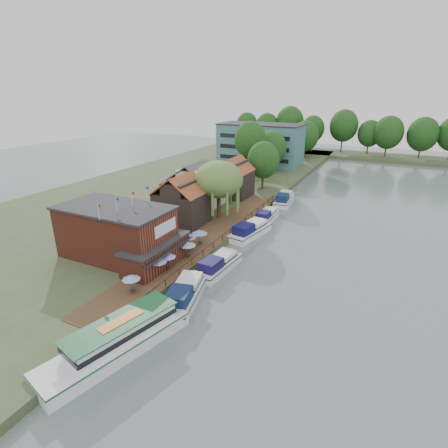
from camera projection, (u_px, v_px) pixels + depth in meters
The scene contains 29 objects.
ground at pixel (224, 285), 43.56m from camera, with size 260.00×260.00×0.00m, color #505D5B.
land_bank at pixel (178, 188), 85.10m from camera, with size 50.00×140.00×1.00m, color #384728.
quay_deck at pixel (207, 238), 54.87m from camera, with size 6.00×50.00×0.10m, color #47301E.
quay_rail at pixel (224, 237), 54.01m from camera, with size 0.20×49.00×1.00m, color black, non-canonical shape.
pub at pixel (128, 234), 46.86m from camera, with size 20.00×11.00×7.30m, color maroon, non-canonical shape.
hotel_block at pixel (260, 144), 108.70m from camera, with size 25.40×12.40×12.30m, color #38666B, non-canonical shape.
cottage_a at pixel (182, 200), 59.61m from camera, with size 8.60×7.60×8.50m, color black, non-canonical shape.
cottage_b at pixel (197, 184), 69.22m from camera, with size 9.60×8.60×8.50m, color beige, non-canonical shape.
cottage_c at pixel (234, 177), 75.10m from camera, with size 7.60×7.60×8.50m, color black, non-canonical shape.
willow at pixel (219, 190), 61.59m from camera, with size 8.60×8.60×10.43m, color #476B2D, non-canonical shape.
umbrella_0 at pixel (132, 284), 39.31m from camera, with size 2.10×2.10×2.38m, color #1B4595, non-canonical shape.
umbrella_1 at pixel (158, 267), 43.21m from camera, with size 2.38×2.38×2.38m, color navy, non-canonical shape.
umbrella_2 at pixel (168, 261), 44.53m from camera, with size 2.27×2.27×2.38m, color navy, non-canonical shape.
umbrella_3 at pixel (188, 250), 47.83m from camera, with size 2.40×2.40×2.38m, color navy, non-canonical shape.
umbrella_4 at pixel (189, 242), 50.38m from camera, with size 2.29×2.29×2.38m, color #1B4099, non-canonical shape.
umbrella_5 at pixel (200, 237), 51.81m from camera, with size 2.42×2.42×2.38m, color navy, non-canonical shape.
cruiser_0 at pixel (185, 292), 39.70m from camera, with size 3.40×10.52×2.57m, color silver, non-canonical shape.
cruiser_1 at pixel (219, 263), 46.58m from camera, with size 3.20×9.89×2.40m, color silver, non-canonical shape.
cruiser_2 at pixel (250, 229), 57.76m from camera, with size 3.45×10.65×2.61m, color white, non-canonical shape.
cruiser_3 at pixel (267, 215), 64.74m from camera, with size 3.00×9.28×2.22m, color white, non-canonical shape.
cruiser_4 at pixel (284, 198), 74.54m from camera, with size 3.39×10.47×2.56m, color white, non-canonical shape.
tour_boat at pixel (116, 338), 31.77m from camera, with size 4.13×14.67×3.20m, color silver, non-canonical shape.
swan at pixel (142, 320), 36.56m from camera, with size 0.44×0.44×0.44m, color white.
bank_tree_0 at pixel (263, 166), 80.29m from camera, with size 7.37×7.37×11.05m, color #143811, non-canonical shape.
bank_tree_1 at pixel (250, 150), 90.03m from camera, with size 8.07×8.07×14.62m, color #143811, non-canonical shape.
bank_tree_2 at pixel (271, 152), 97.26m from camera, with size 8.16×8.16×11.49m, color #143811, non-canonical shape.
bank_tree_3 at pixel (282, 142), 115.17m from camera, with size 6.09×6.09×11.54m, color #143811, non-canonical shape.
bank_tree_4 at pixel (305, 139), 118.45m from camera, with size 8.93×8.93×12.40m, color #143811, non-canonical shape.
bank_tree_5 at pixel (299, 139), 124.83m from camera, with size 6.10×6.10×10.63m, color #143811, non-canonical shape.
Camera 1 is at (16.77, -34.05, 22.69)m, focal length 28.00 mm.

